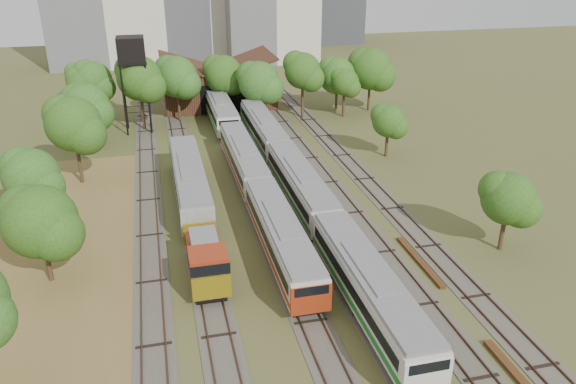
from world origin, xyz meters
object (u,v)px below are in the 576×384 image
object	(u,v)px
railcar_green_set	(300,186)
shunter_locomotive	(207,263)
water_tower	(131,52)
railcar_red_set	(260,193)

from	to	relation	value
railcar_green_set	shunter_locomotive	distance (m)	15.19
railcar_green_set	water_tower	distance (m)	31.42
shunter_locomotive	railcar_red_set	bearing A→B (deg)	61.12
shunter_locomotive	water_tower	size ratio (longest dim) A/B	0.67
water_tower	railcar_red_set	bearing A→B (deg)	-68.42
railcar_red_set	shunter_locomotive	xyz separation A→B (m)	(-6.00, -10.88, -0.12)
railcar_red_set	railcar_green_set	xyz separation A→B (m)	(4.00, 0.56, 0.03)
shunter_locomotive	water_tower	distance (m)	39.15
railcar_red_set	water_tower	bearing A→B (deg)	111.58
railcar_green_set	shunter_locomotive	xyz separation A→B (m)	(-10.00, -11.43, -0.16)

